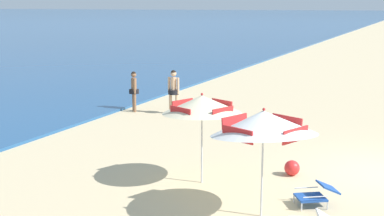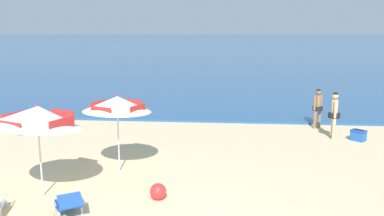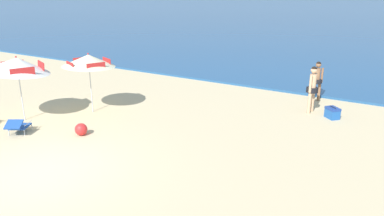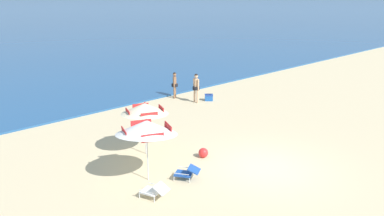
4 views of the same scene
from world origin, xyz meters
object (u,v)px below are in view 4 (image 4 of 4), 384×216
at_px(person_standing_near_shore, 175,83).
at_px(person_standing_beside, 196,86).
at_px(beach_umbrella_striped_main, 147,127).
at_px(lounge_chair_beside_umbrella, 187,172).
at_px(lounge_chair_under_umbrella, 155,190).
at_px(beach_ball, 203,153).
at_px(beach_umbrella_striped_second, 145,109).
at_px(cooler_box, 209,97).

xyz_separation_m(person_standing_near_shore, person_standing_beside, (0.24, -1.68, 0.07)).
bearing_deg(beach_umbrella_striped_main, person_standing_beside, 36.37).
relative_size(beach_umbrella_striped_main, lounge_chair_beside_umbrella, 3.00).
xyz_separation_m(lounge_chair_beside_umbrella, person_standing_near_shore, (7.10, 8.77, 0.67)).
xyz_separation_m(lounge_chair_under_umbrella, beach_ball, (3.46, 1.21, -0.07)).
distance_m(beach_umbrella_striped_second, lounge_chair_under_umbrella, 4.05).
bearing_deg(beach_umbrella_striped_second, cooler_box, 26.96).
xyz_separation_m(beach_umbrella_striped_second, lounge_chair_beside_umbrella, (-0.34, -2.85, -1.67)).
xyz_separation_m(beach_umbrella_striped_second, cooler_box, (7.84, 3.99, -1.75)).
bearing_deg(lounge_chair_under_umbrella, beach_umbrella_striped_second, 57.00).
relative_size(beach_umbrella_striped_main, beach_ball, 7.79).
xyz_separation_m(lounge_chair_under_umbrella, cooler_box, (9.85, 7.08, -0.07)).
height_order(beach_umbrella_striped_main, lounge_chair_beside_umbrella, beach_umbrella_striped_main).
bearing_deg(beach_umbrella_striped_second, beach_umbrella_striped_main, -125.50).
bearing_deg(person_standing_beside, lounge_chair_under_umbrella, -140.85).
bearing_deg(beach_umbrella_striped_second, person_standing_near_shore, 41.21).
relative_size(beach_umbrella_striped_main, cooler_box, 5.09).
distance_m(beach_umbrella_striped_second, beach_ball, 2.95).
bearing_deg(person_standing_near_shore, person_standing_beside, -81.86).
height_order(person_standing_near_shore, beach_ball, person_standing_near_shore).
height_order(lounge_chair_under_umbrella, person_standing_near_shore, person_standing_near_shore).
relative_size(lounge_chair_under_umbrella, person_standing_beside, 0.58).
bearing_deg(beach_ball, cooler_box, 42.55).
height_order(lounge_chair_beside_umbrella, cooler_box, lounge_chair_beside_umbrella).
bearing_deg(lounge_chair_under_umbrella, beach_ball, 19.31).
distance_m(beach_umbrella_striped_second, lounge_chair_beside_umbrella, 3.32).
relative_size(beach_umbrella_striped_main, person_standing_near_shore, 1.87).
relative_size(cooler_box, beach_ball, 1.53).
xyz_separation_m(beach_umbrella_striped_second, lounge_chair_under_umbrella, (-2.01, -3.09, -1.68)).
distance_m(lounge_chair_beside_umbrella, beach_ball, 2.04).
relative_size(lounge_chair_under_umbrella, person_standing_near_shore, 0.62).
relative_size(beach_umbrella_striped_second, person_standing_beside, 1.55).
bearing_deg(person_standing_near_shore, beach_umbrella_striped_second, -138.79).
bearing_deg(beach_umbrella_striped_second, lounge_chair_under_umbrella, -123.00).
bearing_deg(lounge_chair_beside_umbrella, beach_umbrella_striped_main, 137.94).
bearing_deg(person_standing_beside, cooler_box, -16.61).
bearing_deg(person_standing_near_shore, cooler_box, -60.64).
xyz_separation_m(beach_umbrella_striped_main, beach_ball, (2.82, 0.04, -1.78)).
distance_m(beach_umbrella_striped_main, lounge_chair_under_umbrella, 2.16).
bearing_deg(beach_umbrella_striped_main, beach_ball, 0.89).
relative_size(beach_umbrella_striped_second, person_standing_near_shore, 1.65).
distance_m(beach_umbrella_striped_main, beach_ball, 3.34).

